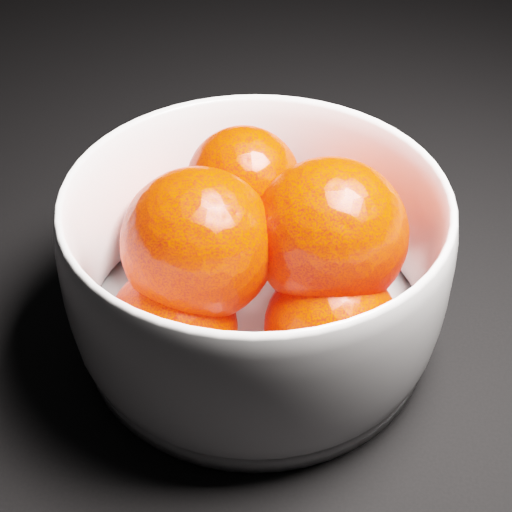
# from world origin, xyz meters

# --- Properties ---
(ground) EXTENTS (3.00, 3.00, 0.00)m
(ground) POSITION_xyz_m (0.00, 0.00, 0.00)
(ground) COLOR black
(ground) RESTS_ON ground
(bowl) EXTENTS (0.26, 0.26, 0.12)m
(bowl) POSITION_xyz_m (0.25, -0.25, 0.06)
(bowl) COLOR white
(bowl) RESTS_ON ground
(orange_pile) EXTENTS (0.20, 0.20, 0.14)m
(orange_pile) POSITION_xyz_m (0.25, -0.26, 0.08)
(orange_pile) COLOR red
(orange_pile) RESTS_ON bowl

